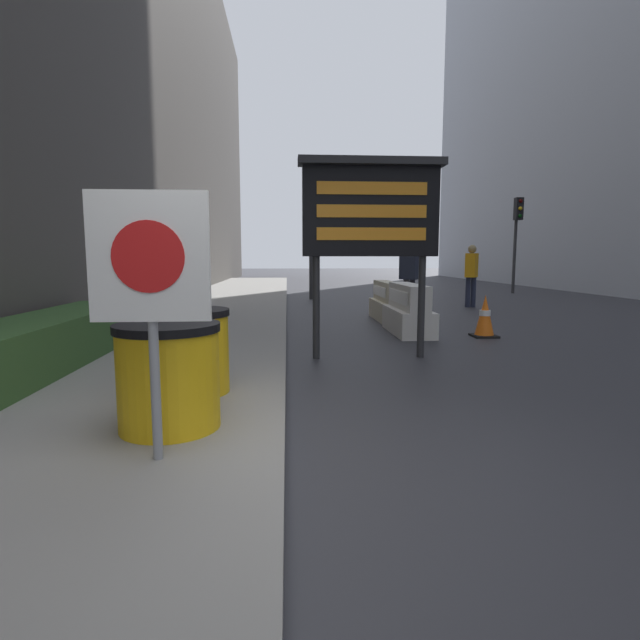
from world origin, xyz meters
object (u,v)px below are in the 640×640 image
object	(u,v)px
barrel_drum_foreground	(169,376)
pedestrian_worker	(471,271)
barrel_drum_middle	(189,351)
traffic_light_far_side	(517,224)
pedestrian_passerby	(409,272)
traffic_cone_near	(400,295)
traffic_light_near_curb	(311,210)
jersey_barrier_white	(408,312)
traffic_cone_mid	(485,316)
warning_sign	(150,274)
message_board	(370,211)
jersey_barrier_cream	(386,303)

from	to	relation	value
barrel_drum_foreground	pedestrian_worker	xyz separation A→B (m)	(6.05, 10.13, 0.49)
barrel_drum_middle	traffic_light_far_side	size ratio (longest dim) A/B	0.21
barrel_drum_foreground	pedestrian_passerby	bearing A→B (deg)	65.94
traffic_cone_near	traffic_light_near_curb	world-z (taller)	traffic_light_near_curb
traffic_cone_near	pedestrian_worker	distance (m)	2.09
jersey_barrier_white	traffic_light_far_side	xyz separation A→B (m)	(6.63, 9.89, 2.26)
traffic_cone_mid	pedestrian_worker	bearing A→B (deg)	72.06
warning_sign	pedestrian_passerby	bearing A→B (deg)	67.59
message_board	pedestrian_passerby	bearing A→B (deg)	70.98
traffic_cone_near	traffic_light_near_curb	xyz separation A→B (m)	(-2.43, 2.58, 2.61)
warning_sign	jersey_barrier_cream	xyz separation A→B (m)	(3.05, 8.07, -0.92)
traffic_cone_mid	pedestrian_passerby	size ratio (longest dim) A/B	0.43
traffic_light_far_side	message_board	bearing A→B (deg)	-122.51
jersey_barrier_cream	message_board	bearing A→B (deg)	-104.44
jersey_barrier_white	jersey_barrier_cream	world-z (taller)	jersey_barrier_white
warning_sign	traffic_light_far_side	bearing A→B (deg)	58.70
traffic_cone_near	traffic_light_far_side	xyz separation A→B (m)	(5.64, 4.90, 2.32)
traffic_light_near_curb	warning_sign	bearing A→B (deg)	-96.76
traffic_cone_mid	traffic_light_far_side	xyz separation A→B (m)	(5.38, 10.42, 2.30)
barrel_drum_foreground	traffic_light_near_curb	bearing A→B (deg)	82.68
jersey_barrier_cream	pedestrian_worker	world-z (taller)	pedestrian_worker
barrel_drum_middle	traffic_cone_mid	bearing A→B (deg)	41.60
jersey_barrier_white	traffic_light_near_curb	size ratio (longest dim) A/B	0.44
jersey_barrier_cream	traffic_light_near_curb	bearing A→B (deg)	104.58
barrel_drum_foreground	traffic_cone_near	size ratio (longest dim) A/B	1.11
jersey_barrier_cream	pedestrian_passerby	distance (m)	1.82
jersey_barrier_white	traffic_cone_mid	distance (m)	1.36
barrel_drum_foreground	pedestrian_worker	bearing A→B (deg)	59.16
traffic_cone_near	pedestrian_worker	xyz separation A→B (m)	(1.96, -0.28, 0.69)
barrel_drum_middle	traffic_light_far_side	bearing A→B (deg)	55.69
warning_sign	traffic_light_near_curb	bearing A→B (deg)	83.24
barrel_drum_foreground	jersey_barrier_cream	world-z (taller)	barrel_drum_foreground
traffic_cone_mid	pedestrian_passerby	distance (m)	4.10
warning_sign	pedestrian_passerby	size ratio (longest dim) A/B	0.94
jersey_barrier_white	traffic_light_near_curb	world-z (taller)	traffic_light_near_curb
traffic_cone_near	pedestrian_worker	bearing A→B (deg)	-8.13
traffic_light_far_side	pedestrian_worker	xyz separation A→B (m)	(-3.68, -5.18, -1.63)
pedestrian_worker	traffic_cone_mid	bearing A→B (deg)	-165.58
warning_sign	traffic_light_near_curb	xyz separation A→B (m)	(1.61, 13.60, 1.65)
message_board	pedestrian_worker	world-z (taller)	message_board
barrel_drum_middle	pedestrian_worker	bearing A→B (deg)	56.32
jersey_barrier_cream	barrel_drum_middle	bearing A→B (deg)	-115.95
traffic_cone_near	pedestrian_passerby	bearing A→B (deg)	-94.30
message_board	jersey_barrier_white	bearing A→B (deg)	63.77
warning_sign	jersey_barrier_white	size ratio (longest dim) A/B	0.92
barrel_drum_foreground	traffic_cone_near	world-z (taller)	barrel_drum_foreground
barrel_drum_foreground	message_board	bearing A→B (deg)	57.84
jersey_barrier_cream	traffic_light_far_side	size ratio (longest dim) A/B	0.46
barrel_drum_middle	jersey_barrier_cream	bearing A→B (deg)	64.05
jersey_barrier_white	traffic_light_far_side	bearing A→B (deg)	56.17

